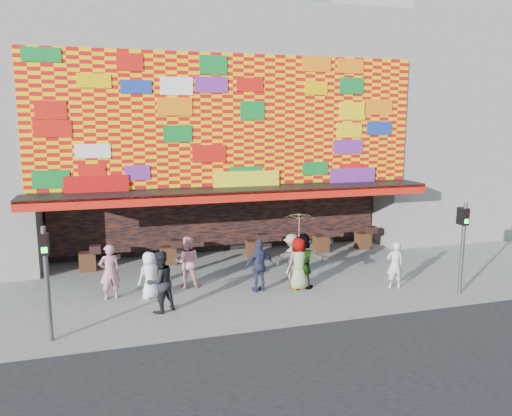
{
  "coord_description": "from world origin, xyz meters",
  "views": [
    {
      "loc": [
        -4.59,
        -14.49,
        5.58
      ],
      "look_at": [
        0.32,
        2.0,
        2.54
      ],
      "focal_mm": 35.0,
      "sensor_mm": 36.0,
      "label": 1
    }
  ],
  "objects_px": {
    "signal_left": "(46,271)",
    "parasol": "(299,226)",
    "signal_right": "(463,238)",
    "ped_h": "(395,265)",
    "ped_c": "(160,282)",
    "ped_i": "(187,262)",
    "ped_a": "(150,275)",
    "ped_g": "(299,263)",
    "ped_d": "(291,257)",
    "ped_e": "(259,266)",
    "ped_f": "(303,261)",
    "ped_b": "(110,272)"
  },
  "relations": [
    {
      "from": "ped_a",
      "to": "ped_h",
      "type": "distance_m",
      "value": 8.08
    },
    {
      "from": "ped_a",
      "to": "ped_f",
      "type": "distance_m",
      "value": 5.02
    },
    {
      "from": "ped_a",
      "to": "ped_h",
      "type": "xyz_separation_m",
      "value": [
        7.97,
        -1.33,
        0.04
      ]
    },
    {
      "from": "signal_right",
      "to": "ped_a",
      "type": "xyz_separation_m",
      "value": [
        -9.7,
        2.45,
        -1.11
      ]
    },
    {
      "from": "signal_left",
      "to": "ped_b",
      "type": "relative_size",
      "value": 1.7
    },
    {
      "from": "ped_b",
      "to": "ped_f",
      "type": "distance_m",
      "value": 6.25
    },
    {
      "from": "ped_b",
      "to": "ped_h",
      "type": "relative_size",
      "value": 1.11
    },
    {
      "from": "signal_right",
      "to": "ped_h",
      "type": "distance_m",
      "value": 2.32
    },
    {
      "from": "ped_d",
      "to": "ped_e",
      "type": "bearing_deg",
      "value": 36.43
    },
    {
      "from": "ped_a",
      "to": "ped_c",
      "type": "relative_size",
      "value": 0.82
    },
    {
      "from": "ped_c",
      "to": "ped_i",
      "type": "distance_m",
      "value": 2.28
    },
    {
      "from": "ped_e",
      "to": "ped_b",
      "type": "bearing_deg",
      "value": -18.01
    },
    {
      "from": "ped_g",
      "to": "ped_i",
      "type": "bearing_deg",
      "value": -32.72
    },
    {
      "from": "ped_a",
      "to": "parasol",
      "type": "xyz_separation_m",
      "value": [
        4.83,
        -0.54,
        1.39
      ]
    },
    {
      "from": "signal_left",
      "to": "parasol",
      "type": "bearing_deg",
      "value": 14.24
    },
    {
      "from": "ped_c",
      "to": "ped_i",
      "type": "bearing_deg",
      "value": -146.72
    },
    {
      "from": "signal_right",
      "to": "ped_h",
      "type": "xyz_separation_m",
      "value": [
        -1.73,
        1.12,
        -1.07
      ]
    },
    {
      "from": "ped_c",
      "to": "ped_d",
      "type": "distance_m",
      "value": 5.13
    },
    {
      "from": "ped_a",
      "to": "ped_c",
      "type": "distance_m",
      "value": 1.28
    },
    {
      "from": "ped_c",
      "to": "ped_i",
      "type": "height_order",
      "value": "ped_c"
    },
    {
      "from": "ped_i",
      "to": "ped_h",
      "type": "bearing_deg",
      "value": 173.64
    },
    {
      "from": "ped_i",
      "to": "ped_b",
      "type": "bearing_deg",
      "value": 20.77
    },
    {
      "from": "ped_e",
      "to": "ped_h",
      "type": "distance_m",
      "value": 4.56
    },
    {
      "from": "ped_a",
      "to": "parasol",
      "type": "bearing_deg",
      "value": 147.12
    },
    {
      "from": "signal_right",
      "to": "ped_h",
      "type": "relative_size",
      "value": 1.9
    },
    {
      "from": "ped_c",
      "to": "ped_f",
      "type": "relative_size",
      "value": 0.97
    },
    {
      "from": "ped_a",
      "to": "ped_g",
      "type": "bearing_deg",
      "value": 147.12
    },
    {
      "from": "ped_e",
      "to": "ped_f",
      "type": "height_order",
      "value": "ped_f"
    },
    {
      "from": "signal_left",
      "to": "ped_b",
      "type": "height_order",
      "value": "signal_left"
    },
    {
      "from": "ped_b",
      "to": "ped_i",
      "type": "relative_size",
      "value": 1.01
    },
    {
      "from": "ped_i",
      "to": "signal_left",
      "type": "bearing_deg",
      "value": 49.4
    },
    {
      "from": "ped_c",
      "to": "ped_d",
      "type": "xyz_separation_m",
      "value": [
        4.79,
        1.84,
        -0.11
      ]
    },
    {
      "from": "ped_d",
      "to": "ped_e",
      "type": "relative_size",
      "value": 0.93
    },
    {
      "from": "signal_right",
      "to": "ped_i",
      "type": "bearing_deg",
      "value": 159.21
    },
    {
      "from": "signal_left",
      "to": "ped_a",
      "type": "relative_size",
      "value": 1.99
    },
    {
      "from": "ped_a",
      "to": "ped_d",
      "type": "relative_size",
      "value": 0.93
    },
    {
      "from": "ped_a",
      "to": "ped_i",
      "type": "height_order",
      "value": "ped_i"
    },
    {
      "from": "ped_b",
      "to": "ped_f",
      "type": "bearing_deg",
      "value": 163.29
    },
    {
      "from": "signal_right",
      "to": "ped_e",
      "type": "height_order",
      "value": "signal_right"
    },
    {
      "from": "signal_right",
      "to": "ped_d",
      "type": "xyz_separation_m",
      "value": [
        -4.71,
        3.03,
        -1.05
      ]
    },
    {
      "from": "signal_left",
      "to": "ped_a",
      "type": "xyz_separation_m",
      "value": [
        2.7,
        2.45,
        -1.11
      ]
    },
    {
      "from": "ped_c",
      "to": "ped_e",
      "type": "xyz_separation_m",
      "value": [
        3.3,
        0.87,
        -0.05
      ]
    },
    {
      "from": "ped_b",
      "to": "ped_e",
      "type": "relative_size",
      "value": 1.01
    },
    {
      "from": "ped_a",
      "to": "ped_g",
      "type": "xyz_separation_m",
      "value": [
        4.83,
        -0.54,
        0.13
      ]
    },
    {
      "from": "ped_d",
      "to": "parasol",
      "type": "bearing_deg",
      "value": 85.41
    },
    {
      "from": "signal_left",
      "to": "signal_right",
      "type": "relative_size",
      "value": 1.0
    },
    {
      "from": "ped_a",
      "to": "ped_b",
      "type": "relative_size",
      "value": 0.86
    },
    {
      "from": "signal_left",
      "to": "ped_f",
      "type": "distance_m",
      "value": 8.01
    },
    {
      "from": "signal_right",
      "to": "parasol",
      "type": "relative_size",
      "value": 1.63
    },
    {
      "from": "signal_left",
      "to": "ped_d",
      "type": "distance_m",
      "value": 8.33
    }
  ]
}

